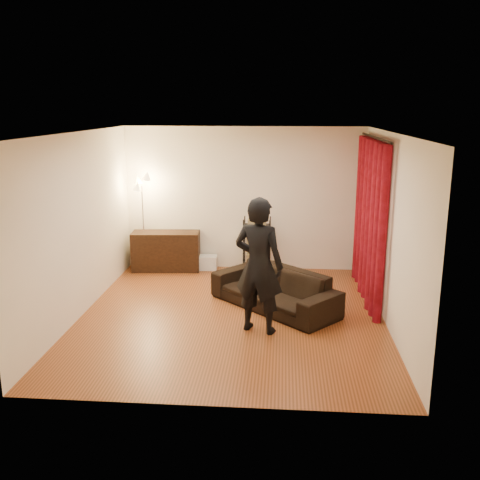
# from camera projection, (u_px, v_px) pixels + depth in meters

# --- Properties ---
(floor) EXTENTS (5.00, 5.00, 0.00)m
(floor) POSITION_uv_depth(u_px,v_px,m) (232.00, 316.00, 8.02)
(floor) COLOR brown
(floor) RESTS_ON ground
(ceiling) EXTENTS (5.00, 5.00, 0.00)m
(ceiling) POSITION_uv_depth(u_px,v_px,m) (231.00, 133.00, 7.36)
(ceiling) COLOR white
(ceiling) RESTS_ON ground
(wall_back) EXTENTS (5.00, 0.00, 5.00)m
(wall_back) POSITION_uv_depth(u_px,v_px,m) (244.00, 199.00, 10.11)
(wall_back) COLOR #F5E8CF
(wall_back) RESTS_ON ground
(wall_front) EXTENTS (5.00, 0.00, 5.00)m
(wall_front) POSITION_uv_depth(u_px,v_px,m) (207.00, 284.00, 5.27)
(wall_front) COLOR #F5E8CF
(wall_front) RESTS_ON ground
(wall_left) EXTENTS (0.00, 5.00, 5.00)m
(wall_left) POSITION_uv_depth(u_px,v_px,m) (80.00, 225.00, 7.87)
(wall_left) COLOR #F5E8CF
(wall_left) RESTS_ON ground
(wall_right) EXTENTS (0.00, 5.00, 5.00)m
(wall_right) POSITION_uv_depth(u_px,v_px,m) (390.00, 231.00, 7.51)
(wall_right) COLOR #F5E8CF
(wall_right) RESTS_ON ground
(curtain_rod) EXTENTS (0.04, 2.65, 0.04)m
(curtain_rod) POSITION_uv_depth(u_px,v_px,m) (375.00, 138.00, 8.31)
(curtain_rod) COLOR black
(curtain_rod) RESTS_ON wall_right
(curtain) EXTENTS (0.22, 2.65, 2.55)m
(curtain) POSITION_uv_depth(u_px,v_px,m) (369.00, 220.00, 8.63)
(curtain) COLOR maroon
(curtain) RESTS_ON ground
(sofa) EXTENTS (2.10, 2.03, 0.61)m
(sofa) POSITION_uv_depth(u_px,v_px,m) (274.00, 289.00, 8.27)
(sofa) COLOR black
(sofa) RESTS_ON ground
(person) EXTENTS (0.80, 0.65, 1.90)m
(person) POSITION_uv_depth(u_px,v_px,m) (259.00, 266.00, 7.27)
(person) COLOR black
(person) RESTS_ON ground
(media_cabinet) EXTENTS (1.30, 0.57, 0.74)m
(media_cabinet) POSITION_uv_depth(u_px,v_px,m) (166.00, 251.00, 10.19)
(media_cabinet) COLOR black
(media_cabinet) RESTS_ON ground
(storage_boxes) EXTENTS (0.33, 0.27, 0.27)m
(storage_boxes) POSITION_uv_depth(u_px,v_px,m) (208.00, 262.00, 10.27)
(storage_boxes) COLOR silver
(storage_boxes) RESTS_ON ground
(wire_shelf) EXTENTS (0.57, 0.50, 1.05)m
(wire_shelf) POSITION_uv_depth(u_px,v_px,m) (257.00, 246.00, 9.97)
(wire_shelf) COLOR black
(wire_shelf) RESTS_ON ground
(floor_lamp) EXTENTS (0.43, 0.43, 1.82)m
(floor_lamp) POSITION_uv_depth(u_px,v_px,m) (143.00, 224.00, 10.02)
(floor_lamp) COLOR silver
(floor_lamp) RESTS_ON ground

